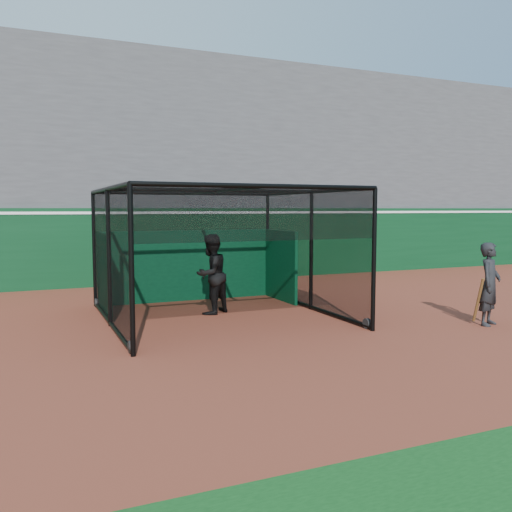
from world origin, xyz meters
name	(u,v)px	position (x,y,z in m)	size (l,w,h in m)	color
ground	(283,336)	(0.00, 0.00, 0.00)	(120.00, 120.00, 0.00)	brown
outfield_wall	(173,244)	(0.00, 8.50, 1.29)	(50.00, 0.50, 2.50)	#093519
grandstand	(147,158)	(0.00, 12.27, 4.48)	(50.00, 7.85, 8.95)	#4C4C4F
batting_cage	(218,254)	(-0.55, 2.29, 1.44)	(4.93, 5.27, 2.89)	black
batter	(211,274)	(-0.58, 2.71, 0.94)	(0.92, 0.71, 1.89)	black
on_deck_player	(490,284)	(4.47, -0.83, 0.88)	(0.77, 0.68, 1.77)	black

